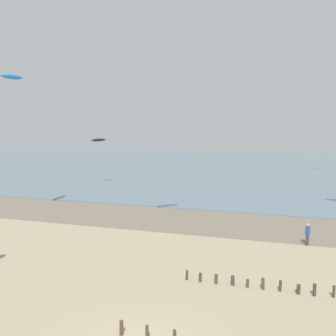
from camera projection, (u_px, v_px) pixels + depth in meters
The scene contains 6 objects.
wet_sand_strip at pixel (215, 223), 34.83m from camera, with size 120.00×8.51×0.01m, color #7A6D59.
sea at pixel (247, 168), 72.19m from camera, with size 160.00×70.00×0.10m, color slate.
groyne_mid at pixel (308, 290), 20.66m from camera, with size 13.73×0.30×0.69m.
person_nearest_camera at pixel (308, 234), 28.59m from camera, with size 0.37×0.51×1.71m.
kite_aloft_5 at pixel (99, 140), 51.76m from camera, with size 2.25×0.72×0.36m, color black.
kite_aloft_7 at pixel (12, 77), 33.22m from camera, with size 2.74×0.88×0.44m, color #2384D1.
Camera 1 is at (5.23, -13.29, 9.70)m, focal length 40.19 mm.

